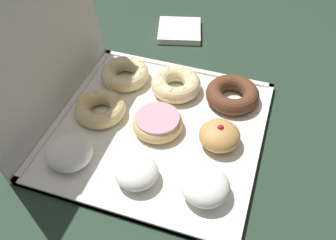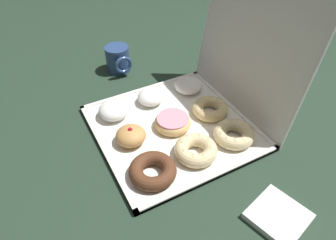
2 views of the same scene
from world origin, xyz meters
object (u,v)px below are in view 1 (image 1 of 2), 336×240
napkin_stack (179,31)px  donut_box (158,130)px  chocolate_cake_ring_donut_2 (232,94)px  powdered_filled_donut_3 (136,172)px  powdered_filled_donut_6 (69,153)px  pink_frosted_donut_4 (156,122)px  cruller_donut_7 (100,108)px  cruller_donut_5 (175,83)px  powdered_filled_donut_0 (205,186)px  cruller_donut_8 (125,73)px  jelly_filled_donut_1 (219,135)px

napkin_stack → donut_box: bearing=-169.8°
donut_box → chocolate_cake_ring_donut_2: (0.14, -0.13, 0.02)m
powdered_filled_donut_3 → powdered_filled_donut_6: (0.00, 0.14, 0.00)m
powdered_filled_donut_3 → pink_frosted_donut_4: bearing=3.8°
powdered_filled_donut_6 → cruller_donut_7: size_ratio=0.83×
chocolate_cake_ring_donut_2 → napkin_stack: (0.24, 0.20, -0.02)m
cruller_donut_5 → cruller_donut_7: 0.18m
cruller_donut_7 → cruller_donut_5: bearing=-45.3°
cruller_donut_5 → powdered_filled_donut_3: bearing=-178.0°
powdered_filled_donut_6 → napkin_stack: 0.51m
powdered_filled_donut_0 → cruller_donut_8: (0.25, 0.26, -0.00)m
powdered_filled_donut_3 → napkin_stack: powdered_filled_donut_3 is taller
cruller_donut_5 → napkin_stack: cruller_donut_5 is taller
jelly_filled_donut_1 → powdered_filled_donut_6: bearing=116.6°
donut_box → cruller_donut_8: cruller_donut_8 is taller
pink_frosted_donut_4 → chocolate_cake_ring_donut_2: bearing=-44.9°
donut_box → jelly_filled_donut_1: bearing=-90.0°
cruller_donut_8 → napkin_stack: bearing=-13.7°
cruller_donut_8 → napkin_stack: 0.25m
powdered_filled_donut_0 → chocolate_cake_ring_donut_2: 0.26m
donut_box → chocolate_cake_ring_donut_2: chocolate_cake_ring_donut_2 is taller
powdered_filled_donut_0 → cruller_donut_7: powdered_filled_donut_0 is taller
powdered_filled_donut_3 → napkin_stack: bearing=8.2°
jelly_filled_donut_1 → cruller_donut_5: jelly_filled_donut_1 is taller
cruller_donut_8 → napkin_stack: (0.25, -0.06, -0.02)m
jelly_filled_donut_1 → cruller_donut_7: (0.00, 0.26, -0.01)m
powdered_filled_donut_0 → jelly_filled_donut_1: bearing=1.5°
powdered_filled_donut_6 → cruller_donut_8: bearing=-1.6°
powdered_filled_donut_0 → cruller_donut_8: powdered_filled_donut_0 is taller
cruller_donut_5 → napkin_stack: (0.24, 0.06, -0.02)m
chocolate_cake_ring_donut_2 → cruller_donut_7: same height
jelly_filled_donut_1 → cruller_donut_5: bearing=46.6°
chocolate_cake_ring_donut_2 → jelly_filled_donut_1: bearing=-179.5°
jelly_filled_donut_1 → powdered_filled_donut_6: size_ratio=0.91×
donut_box → powdered_filled_donut_6: bearing=134.9°
powdered_filled_donut_0 → cruller_donut_7: size_ratio=0.81×
powdered_filled_donut_0 → donut_box: bearing=47.0°
jelly_filled_donut_1 → powdered_filled_donut_0: bearing=-178.5°
powdered_filled_donut_6 → cruller_donut_8: powdered_filled_donut_6 is taller
jelly_filled_donut_1 → chocolate_cake_ring_donut_2: size_ratio=0.70×
pink_frosted_donut_4 → jelly_filled_donut_1: bearing=-90.3°
chocolate_cake_ring_donut_2 → powdered_filled_donut_6: powdered_filled_donut_6 is taller
powdered_filled_donut_0 → jelly_filled_donut_1: (0.13, 0.00, 0.00)m
pink_frosted_donut_4 → napkin_stack: (0.37, 0.06, -0.02)m
cruller_donut_7 → cruller_donut_8: 0.13m
pink_frosted_donut_4 → napkin_stack: bearing=9.7°
napkin_stack → cruller_donut_7: bearing=170.0°
donut_box → powdered_filled_donut_0: size_ratio=4.83×
pink_frosted_donut_4 → powdered_filled_donut_6: size_ratio=1.16×
donut_box → powdered_filled_donut_3: size_ratio=5.24×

